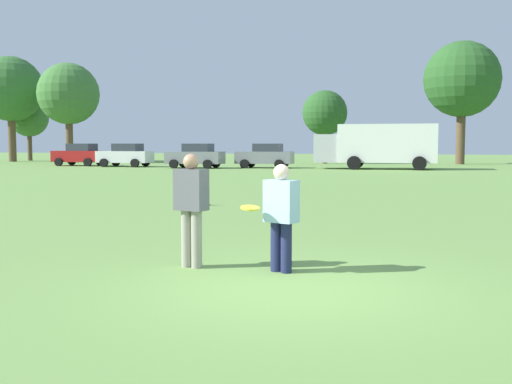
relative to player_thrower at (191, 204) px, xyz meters
The scene contains 15 objects.
ground_plane 2.17m from the player_thrower, 29.35° to the right, with size 194.65×194.65×0.00m, color #6B9347.
player_thrower is the anchor object (origin of this frame).
player_defender 1.36m from the player_thrower, ahead, with size 0.53×0.42×1.55m.
frisbee 0.99m from the player_thrower, 12.97° to the right, with size 0.27×0.27×0.08m.
traffic_cone 9.12m from the player_thrower, 108.34° to the left, with size 0.32×0.32×0.48m.
parked_car_near_left 43.11m from the player_thrower, 122.73° to the left, with size 4.22×2.25×1.82m.
parked_car_mid_left 39.99m from the player_thrower, 117.96° to the left, with size 4.22×2.25×1.82m.
parked_car_center 36.51m from the player_thrower, 110.07° to the left, with size 4.22×2.25×1.82m.
parked_car_mid_right 36.60m from the player_thrower, 101.94° to the left, with size 4.22×2.25×1.82m.
box_truck 35.84m from the player_thrower, 88.88° to the left, with size 8.52×3.07×3.18m.
tree_west_oak 60.52m from the player_thrower, 126.98° to the left, with size 4.06×4.06×6.60m.
tree_west_maple 57.79m from the player_thrower, 128.73° to the left, with size 6.46×6.46×10.49m.
tree_center_elm 52.18m from the player_thrower, 123.40° to the left, with size 5.79×5.79×9.41m.
tree_east_birch 47.24m from the player_thrower, 95.75° to the left, with size 4.08×4.08×6.63m.
tree_east_oak 49.06m from the player_thrower, 81.59° to the left, with size 6.60×6.60×10.73m.
Camera 1 is at (1.48, -7.48, 1.85)m, focal length 42.77 mm.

